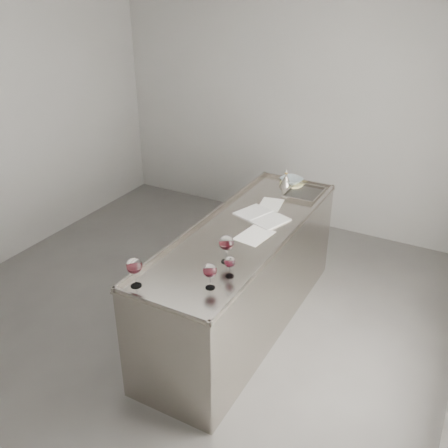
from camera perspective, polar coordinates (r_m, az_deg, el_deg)
The scene contains 12 objects.
room_shell at distance 3.88m, azimuth -6.22°, elevation 5.20°, with size 4.54×5.04×2.84m.
counter at distance 4.31m, azimuth 2.20°, elevation -6.18°, with size 0.77×2.42×0.97m.
wine_glass_left at distance 3.35m, azimuth -10.20°, elevation -4.80°, with size 0.11×0.11×0.21m.
wine_glass_middle at distance 3.56m, azimuth 0.27°, elevation -2.23°, with size 0.11×0.11×0.21m.
wine_glass_right at distance 3.29m, azimuth -1.61°, elevation -5.40°, with size 0.09×0.09×0.18m.
wine_glass_small at distance 3.42m, azimuth 0.67°, elevation -4.45°, with size 0.08×0.08×0.15m.
notebook at distance 4.29m, azimuth 4.32°, elevation 0.86°, with size 0.50×0.42×0.02m.
loose_paper_top at distance 3.99m, azimuth 3.51°, elevation -1.31°, with size 0.22×0.31×0.00m, color silver.
loose_paper_under at distance 4.53m, azimuth 5.37°, elevation 2.27°, with size 0.19×0.28×0.00m, color silver.
trivet at distance 4.98m, azimuth 7.70°, elevation 4.58°, with size 0.23×0.23×0.02m, color #D0C786.
ceramic_bowl at distance 4.96m, azimuth 7.73°, elevation 4.96°, with size 0.21×0.21×0.05m, color #8C9DA3.
wine_funnel at distance 4.91m, azimuth 7.09°, elevation 4.86°, with size 0.13×0.13×0.18m.
Camera 1 is at (2.09, -2.94, 2.84)m, focal length 40.00 mm.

